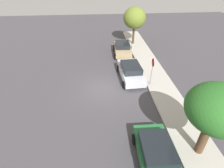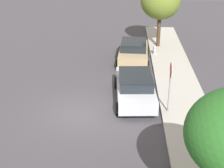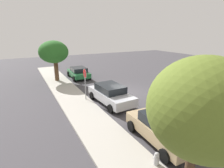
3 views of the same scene
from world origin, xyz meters
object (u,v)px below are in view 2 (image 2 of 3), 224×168
(stop_sign, at_px, (170,79))
(parked_car_silver, at_px, (135,87))
(fire_hydrant, at_px, (154,51))
(parked_car_tan, at_px, (134,51))
(street_tree_mid_block, at_px, (161,1))

(stop_sign, bearing_deg, parked_car_silver, -131.52)
(fire_hydrant, bearing_deg, parked_car_tan, -48.35)
(parked_car_tan, height_order, fire_hydrant, parked_car_tan)
(parked_car_tan, distance_m, street_tree_mid_block, 4.73)
(street_tree_mid_block, bearing_deg, parked_car_tan, -30.91)
(stop_sign, distance_m, fire_hydrant, 8.66)
(stop_sign, distance_m, parked_car_tan, 7.42)
(parked_car_silver, bearing_deg, fire_hydrant, 167.83)
(stop_sign, xyz_separation_m, fire_hydrant, (-8.52, -0.07, -1.50))
(stop_sign, distance_m, parked_car_silver, 2.40)
(parked_car_silver, xyz_separation_m, street_tree_mid_block, (-9.01, 1.96, 2.79))
(parked_car_tan, distance_m, fire_hydrant, 2.08)
(street_tree_mid_block, xyz_separation_m, fire_hydrant, (1.91, -0.43, -3.21))
(fire_hydrant, bearing_deg, stop_sign, 0.47)
(stop_sign, relative_size, street_tree_mid_block, 0.55)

